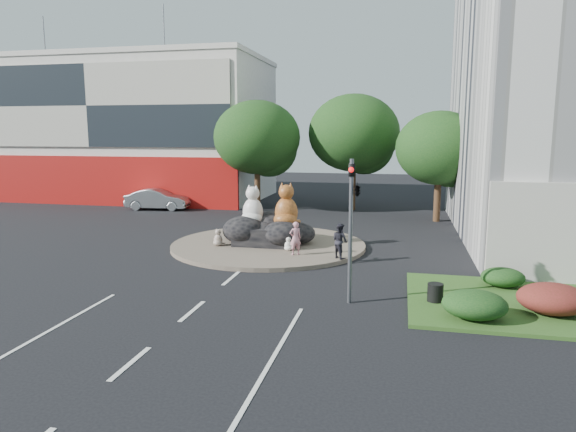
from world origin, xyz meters
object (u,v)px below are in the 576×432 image
(pedestrian_dark, at_px, (340,241))
(kitten_calico, at_px, (218,237))
(cat_white, at_px, (253,205))
(litter_bin, at_px, (435,292))
(cat_tabby, at_px, (286,205))
(kitten_white, at_px, (288,243))
(parked_car, at_px, (158,199))
(pedestrian_pink, at_px, (295,238))

(pedestrian_dark, bearing_deg, kitten_calico, 32.86)
(cat_white, height_order, kitten_calico, cat_white)
(kitten_calico, bearing_deg, cat_white, 52.27)
(cat_white, distance_m, pedestrian_dark, 5.65)
(cat_white, bearing_deg, litter_bin, -27.19)
(cat_tabby, distance_m, kitten_white, 2.27)
(cat_tabby, distance_m, parked_car, 16.64)
(cat_tabby, xyz_separation_m, parked_car, (-12.60, 10.77, -1.45))
(cat_tabby, xyz_separation_m, kitten_calico, (-3.29, -1.15, -1.60))
(cat_tabby, relative_size, litter_bin, 3.65)
(cat_tabby, relative_size, kitten_calico, 2.58)
(pedestrian_dark, xyz_separation_m, litter_bin, (3.91, -5.10, -0.58))
(cat_white, relative_size, pedestrian_dark, 1.30)
(cat_tabby, height_order, kitten_white, cat_tabby)
(litter_bin, bearing_deg, pedestrian_dark, 127.46)
(pedestrian_dark, distance_m, litter_bin, 6.45)
(cat_tabby, bearing_deg, kitten_white, -70.94)
(pedestrian_pink, xyz_separation_m, parked_car, (-13.54, 13.02, -0.19))
(pedestrian_dark, bearing_deg, litter_bin, 172.01)
(cat_tabby, bearing_deg, pedestrian_pink, -64.54)
(cat_white, xyz_separation_m, pedestrian_dark, (4.88, -2.61, -1.15))
(pedestrian_pink, xyz_separation_m, litter_bin, (6.03, -5.32, -0.56))
(cat_white, height_order, kitten_white, cat_white)
(kitten_calico, height_order, pedestrian_dark, pedestrian_dark)
(parked_car, bearing_deg, litter_bin, -139.50)
(kitten_white, xyz_separation_m, litter_bin, (6.54, -6.11, -0.13))
(cat_tabby, distance_m, pedestrian_dark, 4.11)
(pedestrian_pink, bearing_deg, pedestrian_dark, 140.62)
(kitten_white, relative_size, pedestrian_dark, 0.44)
(kitten_white, bearing_deg, parked_car, 108.36)
(cat_white, xyz_separation_m, kitten_white, (2.25, -1.61, -1.60))
(kitten_calico, distance_m, pedestrian_pink, 4.38)
(cat_white, relative_size, cat_tabby, 0.93)
(litter_bin, bearing_deg, pedestrian_pink, 138.56)
(cat_white, height_order, cat_tabby, cat_tabby)
(cat_white, bearing_deg, kitten_calico, -124.30)
(kitten_calico, xyz_separation_m, kitten_white, (3.72, -0.31, -0.08))
(kitten_white, distance_m, parked_car, 17.87)
(pedestrian_pink, bearing_deg, litter_bin, 105.06)
(kitten_calico, distance_m, parked_car, 15.13)
(kitten_calico, xyz_separation_m, pedestrian_dark, (6.35, -1.31, 0.37))
(cat_white, distance_m, litter_bin, 11.82)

